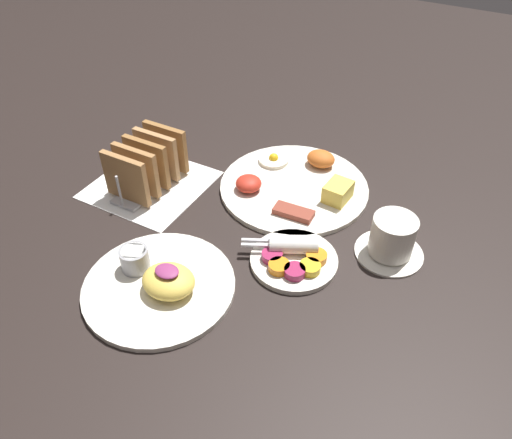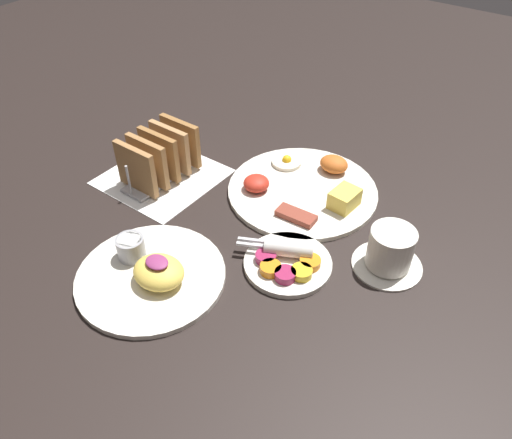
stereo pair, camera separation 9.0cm
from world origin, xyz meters
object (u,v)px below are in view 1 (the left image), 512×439
object	(u,v)px
toast_rack	(147,164)
coffee_cup	(392,239)
plate_foreground	(159,282)
plate_breakfast	(296,184)
plate_condiments	(294,257)

from	to	relation	value
toast_rack	coffee_cup	world-z (taller)	toast_rack
plate_foreground	coffee_cup	world-z (taller)	coffee_cup
plate_breakfast	coffee_cup	world-z (taller)	coffee_cup
toast_rack	plate_condiments	bearing A→B (deg)	-9.43
plate_condiments	plate_breakfast	bearing A→B (deg)	114.49
plate_condiments	toast_rack	size ratio (longest dim) A/B	0.94
plate_condiments	plate_foreground	bearing A→B (deg)	-136.38
coffee_cup	plate_foreground	bearing A→B (deg)	-139.53
plate_breakfast	toast_rack	bearing A→B (deg)	-153.42
plate_breakfast	coffee_cup	bearing A→B (deg)	-22.33
plate_condiments	toast_rack	xyz separation A→B (m)	(-0.36, 0.06, 0.04)
plate_breakfast	plate_foreground	xyz separation A→B (m)	(-0.08, -0.35, 0.00)
plate_foreground	coffee_cup	bearing A→B (deg)	40.47
plate_breakfast	plate_condiments	bearing A→B (deg)	-65.51
plate_breakfast	toast_rack	world-z (taller)	toast_rack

